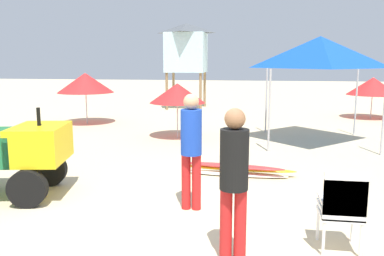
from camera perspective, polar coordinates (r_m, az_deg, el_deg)
ground at (r=5.88m, az=-5.60°, el=-13.08°), size 80.00×80.00×0.00m
stacked_plastic_chairs at (r=5.09m, az=20.59°, el=-10.08°), size 0.48×0.48×1.02m
surfboard_pile at (r=8.05m, az=6.39°, el=-5.91°), size 2.32×0.57×0.24m
lifeguard_near_left at (r=6.02m, az=-0.11°, el=-2.23°), size 0.32×0.32×1.78m
lifeguard_near_right at (r=4.48m, az=5.98°, el=-6.62°), size 0.32×0.32×1.76m
popup_canopy at (r=11.53m, az=17.73°, el=10.22°), size 2.74×2.74×2.90m
lifeguard_tower at (r=19.06m, az=-0.82°, el=11.37°), size 1.98×1.98×3.96m
beach_umbrella_left at (r=17.20m, az=24.33°, el=5.45°), size 1.96×1.96×1.61m
beach_umbrella_mid at (r=11.72m, az=-2.10°, el=4.99°), size 1.63×1.63×1.61m
beach_umbrella_far at (r=14.84m, az=-14.92°, el=6.24°), size 2.00×2.00×1.82m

